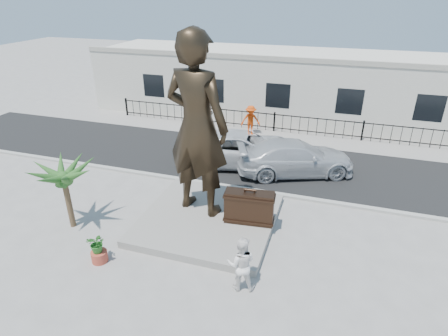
# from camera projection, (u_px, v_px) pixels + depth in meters

# --- Properties ---
(ground) EXTENTS (100.00, 100.00, 0.00)m
(ground) POSITION_uv_depth(u_px,v_px,m) (208.00, 246.00, 13.82)
(ground) COLOR #9E9991
(ground) RESTS_ON ground
(street) EXTENTS (40.00, 7.00, 0.01)m
(street) POSITION_uv_depth(u_px,v_px,m) (257.00, 160.00, 20.66)
(street) COLOR black
(street) RESTS_ON ground
(curb) EXTENTS (40.00, 0.25, 0.12)m
(curb) POSITION_uv_depth(u_px,v_px,m) (240.00, 188.00, 17.64)
(curb) COLOR #A5A399
(curb) RESTS_ON ground
(far_sidewalk) EXTENTS (40.00, 2.50, 0.02)m
(far_sidewalk) POSITION_uv_depth(u_px,v_px,m) (271.00, 135.00, 24.08)
(far_sidewalk) COLOR #9E9991
(far_sidewalk) RESTS_ON ground
(plinth) EXTENTS (5.20, 5.20, 0.30)m
(plinth) POSITION_uv_depth(u_px,v_px,m) (209.00, 219.00, 15.18)
(plinth) COLOR gray
(plinth) RESTS_ON ground
(fence) EXTENTS (22.00, 0.10, 1.20)m
(fence) POSITION_uv_depth(u_px,v_px,m) (274.00, 123.00, 24.51)
(fence) COLOR black
(fence) RESTS_ON ground
(building) EXTENTS (28.00, 7.00, 4.40)m
(building) POSITION_uv_depth(u_px,v_px,m) (286.00, 84.00, 27.40)
(building) COLOR silver
(building) RESTS_ON ground
(statue) EXTENTS (2.92, 2.23, 7.19)m
(statue) POSITION_uv_depth(u_px,v_px,m) (197.00, 127.00, 14.08)
(statue) COLOR #2D2216
(statue) RESTS_ON plinth
(suitcase) EXTENTS (1.94, 0.79, 1.33)m
(suitcase) POSITION_uv_depth(u_px,v_px,m) (249.00, 207.00, 14.45)
(suitcase) COLOR black
(suitcase) RESTS_ON plinth
(tourist) EXTENTS (1.05, 0.90, 1.88)m
(tourist) POSITION_uv_depth(u_px,v_px,m) (241.00, 264.00, 11.55)
(tourist) COLOR white
(tourist) RESTS_ON ground
(car_white) EXTENTS (6.84, 4.27, 1.76)m
(car_white) POSITION_uv_depth(u_px,v_px,m) (242.00, 148.00, 19.87)
(car_white) COLOR silver
(car_white) RESTS_ON street
(car_silver) EXTENTS (6.37, 4.48, 1.71)m
(car_silver) POSITION_uv_depth(u_px,v_px,m) (295.00, 157.00, 18.88)
(car_silver) COLOR #B6B8BB
(car_silver) RESTS_ON street
(worker) EXTENTS (1.38, 1.04, 1.89)m
(worker) POSITION_uv_depth(u_px,v_px,m) (251.00, 120.00, 23.81)
(worker) COLOR #E1440B
(worker) RESTS_ON far_sidewalk
(palm_tree) EXTENTS (1.80, 1.80, 3.20)m
(palm_tree) POSITION_uv_depth(u_px,v_px,m) (74.00, 226.00, 15.01)
(palm_tree) COLOR #27541E
(palm_tree) RESTS_ON ground
(planter) EXTENTS (0.56, 0.56, 0.40)m
(planter) POSITION_uv_depth(u_px,v_px,m) (100.00, 256.00, 13.00)
(planter) COLOR #B1412F
(planter) RESTS_ON ground
(shrub) EXTENTS (0.66, 0.58, 0.71)m
(shrub) POSITION_uv_depth(u_px,v_px,m) (97.00, 244.00, 12.76)
(shrub) COLOR #296C23
(shrub) RESTS_ON planter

